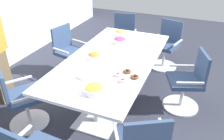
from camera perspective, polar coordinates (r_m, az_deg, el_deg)
ground_plane at (r=3.79m, az=0.00°, el=-7.32°), size 10.00×10.00×0.01m
conference_table at (r=3.45m, az=0.00°, el=1.08°), size 2.40×1.20×0.75m
office_chair_0 at (r=5.02m, az=2.74°, el=7.68°), size 0.64×0.64×0.91m
office_chair_1 at (r=4.39m, az=-10.39°, el=3.87°), size 0.64×0.64×0.91m
office_chair_2 at (r=3.32m, az=-21.40°, el=-6.96°), size 0.75×0.75×0.91m
office_chair_5 at (r=3.60m, az=17.99°, el=-3.28°), size 0.70×0.70×0.91m
office_chair_6 at (r=4.72m, az=13.07°, el=5.46°), size 0.66×0.66×0.91m
snack_bowl_cookies at (r=4.20m, az=2.08°, el=9.09°), size 0.19×0.19×0.11m
snack_bowl_candy_mix at (r=3.87m, az=1.91°, el=7.25°), size 0.21×0.21×0.11m
snack_bowl_pretzels at (r=3.36m, az=-4.40°, el=3.46°), size 0.19×0.19×0.10m
snack_bowl_chips_yellow at (r=2.62m, az=-4.41°, el=-4.63°), size 0.23×0.23×0.10m
donut_platter at (r=2.91m, az=3.31°, el=-1.56°), size 0.33×0.33×0.04m
plate_stack at (r=2.95m, az=-6.41°, el=-1.24°), size 0.22×0.22×0.04m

